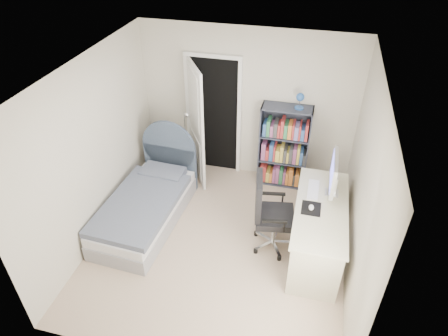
% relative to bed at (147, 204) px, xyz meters
% --- Properties ---
extents(room_shell, '(3.50, 3.70, 2.60)m').
position_rel_bed_xyz_m(room_shell, '(1.16, -0.24, 0.98)').
color(room_shell, tan).
rests_on(room_shell, ground).
extents(door, '(0.92, 0.72, 2.06)m').
position_rel_bed_xyz_m(door, '(0.48, 1.31, 0.77)').
color(door, black).
rests_on(door, ground).
extents(bed, '(1.01, 1.98, 1.19)m').
position_rel_bed_xyz_m(bed, '(0.00, 0.00, 0.00)').
color(bed, gray).
rests_on(bed, ground).
extents(nightstand, '(0.44, 0.44, 0.64)m').
position_rel_bed_xyz_m(nightstand, '(-0.06, 1.29, 0.15)').
color(nightstand, '#D7BF84').
rests_on(nightstand, ground).
extents(floor_lamp, '(0.18, 0.18, 1.27)m').
position_rel_bed_xyz_m(floor_lamp, '(0.27, 1.10, 0.25)').
color(floor_lamp, silver).
rests_on(floor_lamp, ground).
extents(bookcase, '(0.78, 0.33, 1.65)m').
position_rel_bed_xyz_m(bookcase, '(1.81, 1.39, 0.36)').
color(bookcase, '#333745').
rests_on(bookcase, ground).
extents(desk, '(0.65, 1.63, 1.34)m').
position_rel_bed_xyz_m(desk, '(2.46, -0.07, 0.17)').
color(desk, beige).
rests_on(desk, ground).
extents(office_chair, '(0.61, 0.63, 1.15)m').
position_rel_bed_xyz_m(office_chair, '(1.79, -0.11, 0.36)').
color(office_chair, silver).
rests_on(office_chair, ground).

